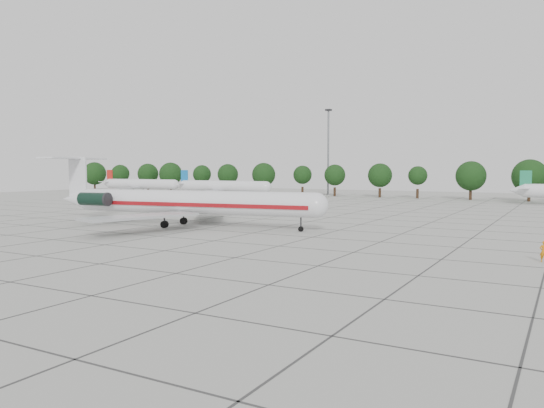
% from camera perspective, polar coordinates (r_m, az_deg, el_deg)
% --- Properties ---
extents(ground, '(260.00, 260.00, 0.00)m').
position_cam_1_polar(ground, '(64.46, -2.09, -3.14)').
color(ground, '#A5A59E').
rests_on(ground, ground).
extents(apron_joints, '(170.00, 170.00, 0.02)m').
position_cam_1_polar(apron_joints, '(77.56, 3.72, -1.96)').
color(apron_joints, '#383838').
rests_on(apron_joints, ground).
extents(main_airliner, '(40.38, 31.55, 9.52)m').
position_cam_1_polar(main_airliner, '(72.85, -10.08, 0.26)').
color(main_airliner, silver).
rests_on(main_airliner, ground).
extents(ground_crew, '(0.75, 0.59, 1.79)m').
position_cam_1_polar(ground_crew, '(49.97, 27.19, -4.57)').
color(ground_crew, orange).
rests_on(ground_crew, ground).
extents(bg_airliner_a, '(28.24, 27.20, 7.40)m').
position_cam_1_polar(bg_airliner_a, '(172.20, -14.01, 2.09)').
color(bg_airliner_a, silver).
rests_on(bg_airliner_a, ground).
extents(bg_airliner_b, '(28.24, 27.20, 7.40)m').
position_cam_1_polar(bg_airliner_b, '(146.68, -5.35, 1.90)').
color(bg_airliner_b, silver).
rests_on(bg_airliner_b, ground).
extents(tree_line, '(249.86, 8.44, 10.22)m').
position_cam_1_polar(tree_line, '(146.66, 11.54, 3.04)').
color(tree_line, '#332114').
rests_on(tree_line, ground).
extents(floodlight_mast, '(1.60, 1.60, 25.45)m').
position_cam_1_polar(floodlight_mast, '(159.81, 6.07, 6.13)').
color(floodlight_mast, slate).
rests_on(floodlight_mast, ground).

